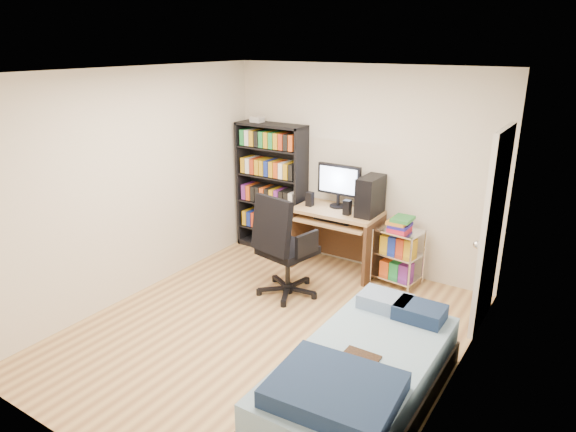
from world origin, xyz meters
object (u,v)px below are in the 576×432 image
Objects in this scene: computer_desk at (347,216)px; office_chair at (284,264)px; bed at (361,378)px; media_shelf at (271,186)px.

office_chair is (-0.27, -0.99, -0.33)m from computer_desk.
computer_desk is 0.66× the size of bed.
bed is at bearing -43.61° from media_shelf.
media_shelf reaches higher than computer_desk.
media_shelf is 3.44m from bed.
office_chair is at bearing 140.75° from bed.
bed is at bearing -28.08° from office_chair.
office_chair reaches higher than bed.
media_shelf reaches higher than office_chair.
computer_desk is at bearing 85.82° from office_chair.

